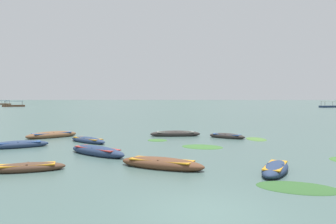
{
  "coord_description": "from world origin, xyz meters",
  "views": [
    {
      "loc": [
        -1.8,
        -8.9,
        3.2
      ],
      "look_at": [
        2.96,
        49.02,
        0.83
      ],
      "focal_mm": 34.4,
      "sensor_mm": 36.0,
      "label": 1
    }
  ],
  "objects_px": {
    "rowboat_0": "(175,134)",
    "rowboat_1": "(162,164)",
    "rowboat_4": "(52,135)",
    "rowboat_5": "(97,151)",
    "rowboat_6": "(227,136)",
    "ferry_2": "(4,104)",
    "rowboat_9": "(275,169)",
    "ferry_0": "(14,106)",
    "ferry_1": "(329,106)",
    "rowboat_3": "(28,168)",
    "rowboat_2": "(88,140)",
    "rowboat_7": "(18,145)"
  },
  "relations": [
    {
      "from": "rowboat_0",
      "to": "rowboat_1",
      "type": "distance_m",
      "value": 12.77
    },
    {
      "from": "rowboat_4",
      "to": "rowboat_5",
      "type": "bearing_deg",
      "value": -60.72
    },
    {
      "from": "rowboat_6",
      "to": "ferry_2",
      "type": "xyz_separation_m",
      "value": [
        -82.17,
        157.83,
        0.29
      ]
    },
    {
      "from": "rowboat_0",
      "to": "rowboat_1",
      "type": "height_order",
      "value": "rowboat_1"
    },
    {
      "from": "rowboat_6",
      "to": "ferry_2",
      "type": "bearing_deg",
      "value": 117.5
    },
    {
      "from": "rowboat_1",
      "to": "rowboat_9",
      "type": "relative_size",
      "value": 1.27
    },
    {
      "from": "rowboat_0",
      "to": "ferry_0",
      "type": "distance_m",
      "value": 122.64
    },
    {
      "from": "rowboat_5",
      "to": "ferry_2",
      "type": "height_order",
      "value": "ferry_2"
    },
    {
      "from": "rowboat_1",
      "to": "ferry_2",
      "type": "distance_m",
      "value": 185.1
    },
    {
      "from": "rowboat_4",
      "to": "ferry_1",
      "type": "relative_size",
      "value": 0.57
    },
    {
      "from": "rowboat_9",
      "to": "ferry_0",
      "type": "xyz_separation_m",
      "value": [
        -58.2,
        123.46,
        0.28
      ]
    },
    {
      "from": "rowboat_3",
      "to": "rowboat_9",
      "type": "bearing_deg",
      "value": -6.22
    },
    {
      "from": "rowboat_2",
      "to": "rowboat_0",
      "type": "bearing_deg",
      "value": 26.54
    },
    {
      "from": "rowboat_6",
      "to": "rowboat_9",
      "type": "height_order",
      "value": "rowboat_9"
    },
    {
      "from": "ferry_1",
      "to": "rowboat_9",
      "type": "bearing_deg",
      "value": -122.29
    },
    {
      "from": "rowboat_1",
      "to": "rowboat_6",
      "type": "xyz_separation_m",
      "value": [
        6.03,
        10.88,
        -0.03
      ]
    },
    {
      "from": "ferry_1",
      "to": "ferry_2",
      "type": "xyz_separation_m",
      "value": [
        -144.41,
        69.77,
        0.0
      ]
    },
    {
      "from": "rowboat_3",
      "to": "rowboat_7",
      "type": "height_order",
      "value": "rowboat_7"
    },
    {
      "from": "rowboat_7",
      "to": "rowboat_9",
      "type": "bearing_deg",
      "value": -30.94
    },
    {
      "from": "rowboat_3",
      "to": "ferry_1",
      "type": "height_order",
      "value": "ferry_1"
    },
    {
      "from": "rowboat_9",
      "to": "rowboat_7",
      "type": "bearing_deg",
      "value": 149.06
    },
    {
      "from": "ferry_2",
      "to": "rowboat_4",
      "type": "bearing_deg",
      "value": -66.54
    },
    {
      "from": "ferry_0",
      "to": "rowboat_6",
      "type": "bearing_deg",
      "value": -61.91
    },
    {
      "from": "rowboat_1",
      "to": "rowboat_7",
      "type": "xyz_separation_m",
      "value": [
        -9.05,
        6.97,
        -0.01
      ]
    },
    {
      "from": "rowboat_2",
      "to": "ferry_1",
      "type": "xyz_separation_m",
      "value": [
        73.14,
        89.73,
        0.29
      ]
    },
    {
      "from": "rowboat_7",
      "to": "ferry_1",
      "type": "relative_size",
      "value": 0.54
    },
    {
      "from": "ferry_1",
      "to": "ferry_2",
      "type": "relative_size",
      "value": 1.0
    },
    {
      "from": "rowboat_0",
      "to": "rowboat_6",
      "type": "relative_size",
      "value": 1.45
    },
    {
      "from": "rowboat_0",
      "to": "ferry_0",
      "type": "bearing_deg",
      "value": 116.8
    },
    {
      "from": "rowboat_9",
      "to": "ferry_2",
      "type": "height_order",
      "value": "ferry_2"
    },
    {
      "from": "rowboat_6",
      "to": "ferry_2",
      "type": "relative_size",
      "value": 0.4
    },
    {
      "from": "ferry_0",
      "to": "ferry_2",
      "type": "bearing_deg",
      "value": 116.08
    },
    {
      "from": "rowboat_2",
      "to": "rowboat_6",
      "type": "distance_m",
      "value": 11.03
    },
    {
      "from": "rowboat_5",
      "to": "rowboat_9",
      "type": "bearing_deg",
      "value": -31.71
    },
    {
      "from": "ferry_0",
      "to": "ferry_1",
      "type": "bearing_deg",
      "value": -10.78
    },
    {
      "from": "rowboat_5",
      "to": "rowboat_3",
      "type": "bearing_deg",
      "value": -122.2
    },
    {
      "from": "rowboat_5",
      "to": "rowboat_9",
      "type": "relative_size",
      "value": 1.18
    },
    {
      "from": "rowboat_7",
      "to": "ferry_1",
      "type": "height_order",
      "value": "ferry_1"
    },
    {
      "from": "rowboat_2",
      "to": "ferry_1",
      "type": "height_order",
      "value": "ferry_1"
    },
    {
      "from": "rowboat_7",
      "to": "ferry_2",
      "type": "relative_size",
      "value": 0.54
    },
    {
      "from": "rowboat_9",
      "to": "ferry_1",
      "type": "xyz_separation_m",
      "value": [
        63.4,
        100.31,
        0.28
      ]
    },
    {
      "from": "rowboat_4",
      "to": "rowboat_7",
      "type": "relative_size",
      "value": 1.06
    },
    {
      "from": "rowboat_0",
      "to": "rowboat_9",
      "type": "height_order",
      "value": "rowboat_0"
    },
    {
      "from": "rowboat_3",
      "to": "rowboat_2",
      "type": "bearing_deg",
      "value": 83.39
    },
    {
      "from": "rowboat_2",
      "to": "rowboat_7",
      "type": "xyz_separation_m",
      "value": [
        -4.17,
        -2.23,
        0.02
      ]
    },
    {
      "from": "rowboat_0",
      "to": "rowboat_3",
      "type": "bearing_deg",
      "value": -121.76
    },
    {
      "from": "rowboat_4",
      "to": "rowboat_2",
      "type": "bearing_deg",
      "value": -43.47
    },
    {
      "from": "rowboat_0",
      "to": "rowboat_7",
      "type": "height_order",
      "value": "rowboat_0"
    },
    {
      "from": "rowboat_5",
      "to": "rowboat_6",
      "type": "xyz_separation_m",
      "value": [
        9.49,
        7.1,
        -0.04
      ]
    },
    {
      "from": "rowboat_0",
      "to": "ferry_0",
      "type": "relative_size",
      "value": 0.49
    }
  ]
}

